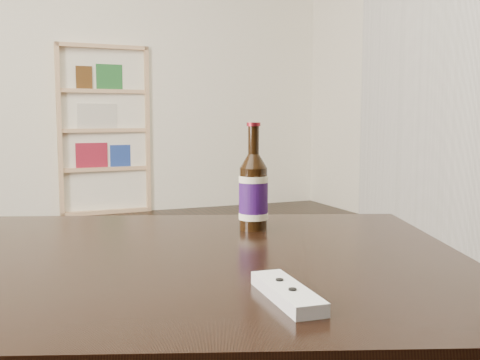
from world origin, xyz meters
name	(u,v)px	position (x,y,z in m)	size (l,w,h in m)	color
wall_back	(2,31)	(0.00, 3.01, 1.35)	(5.00, 0.02, 2.70)	silver
chimney_breast	(447,9)	(2.35, 1.20, 1.35)	(0.30, 1.20, 2.70)	white
bookshelf	(100,127)	(0.68, 3.14, 0.67)	(0.70, 0.34, 1.29)	tan
coffee_table	(65,296)	(0.11, -0.42, 0.44)	(1.55, 1.20, 0.51)	black
beer_bottle	(253,192)	(0.50, -0.33, 0.59)	(0.07, 0.07, 0.22)	black
remote	(287,293)	(0.36, -0.76, 0.52)	(0.06, 0.16, 0.02)	silver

